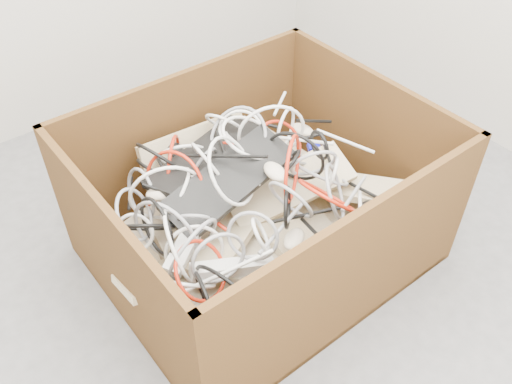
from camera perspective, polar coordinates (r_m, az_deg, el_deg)
ground at (r=1.97m, az=-0.26°, el=-12.11°), size 3.00×3.00×0.00m
cardboard_box at (r=2.02m, az=0.03°, el=-3.59°), size 1.11×0.92×0.58m
keyboard_pile at (r=1.93m, az=-1.06°, el=-0.85°), size 1.08×0.84×0.41m
mice_scatter at (r=1.87m, az=1.32°, el=0.65°), size 0.75×0.79×0.22m
power_strip_left at (r=1.71m, az=-6.55°, el=-4.06°), size 0.28×0.20×0.12m
power_strip_right at (r=1.67m, az=-2.43°, el=-7.80°), size 0.26×0.14×0.09m
vga_plug at (r=2.05m, az=5.99°, el=4.61°), size 0.06×0.06×0.03m
cable_tangle at (r=1.79m, az=-3.41°, el=-0.01°), size 0.99×0.86×0.50m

